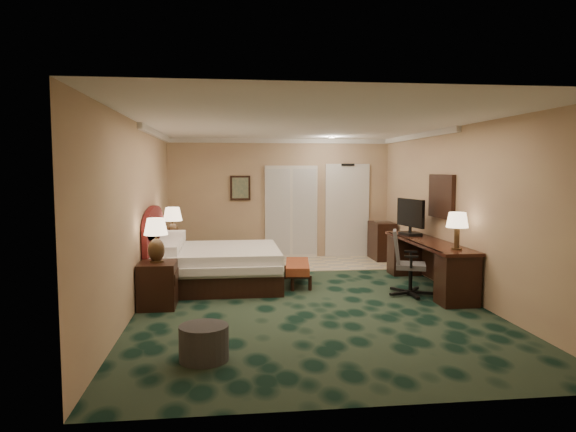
{
  "coord_description": "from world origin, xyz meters",
  "views": [
    {
      "loc": [
        -1.2,
        -7.82,
        2.0
      ],
      "look_at": [
        -0.19,
        0.6,
        1.24
      ],
      "focal_mm": 32.0,
      "sensor_mm": 36.0,
      "label": 1
    }
  ],
  "objects": [
    {
      "name": "crown_molding",
      "position": [
        0.0,
        0.0,
        2.65
      ],
      "size": [
        5.0,
        7.5,
        0.1
      ],
      "primitive_type": null,
      "color": "white",
      "rests_on": "wall_back"
    },
    {
      "name": "lamp_far",
      "position": [
        -2.22,
        2.04,
        0.96
      ],
      "size": [
        0.38,
        0.38,
        0.68
      ],
      "primitive_type": null,
      "rotation": [
        0.0,
        0.0,
        -0.07
      ],
      "color": "black",
      "rests_on": "nightstand_far"
    },
    {
      "name": "wall_mirror",
      "position": [
        2.46,
        0.6,
        1.55
      ],
      "size": [
        0.05,
        0.95,
        0.75
      ],
      "primitive_type": "cube",
      "color": "white",
      "rests_on": "wall_right"
    },
    {
      "name": "bed_bench",
      "position": [
        0.01,
        0.96,
        0.19
      ],
      "size": [
        0.54,
        1.19,
        0.39
      ],
      "primitive_type": "cube",
      "rotation": [
        0.0,
        0.0,
        -0.13
      ],
      "color": "maroon",
      "rests_on": "ground"
    },
    {
      "name": "desk_lamp",
      "position": [
        2.22,
        -0.55,
        1.09
      ],
      "size": [
        0.4,
        0.4,
        0.57
      ],
      "primitive_type": null,
      "rotation": [
        0.0,
        0.0,
        -0.27
      ],
      "color": "black",
      "rests_on": "desk"
    },
    {
      "name": "minibar",
      "position": [
        2.23,
        3.2,
        0.42
      ],
      "size": [
        0.44,
        0.8,
        0.84
      ],
      "primitive_type": "cube",
      "color": "black",
      "rests_on": "ground"
    },
    {
      "name": "wall_right",
      "position": [
        2.5,
        0.0,
        1.35
      ],
      "size": [
        0.0,
        7.5,
        2.7
      ],
      "primitive_type": "cube",
      "color": "tan",
      "rests_on": "ground"
    },
    {
      "name": "ceiling",
      "position": [
        0.0,
        0.0,
        2.7
      ],
      "size": [
        5.0,
        7.5,
        0.0
      ],
      "primitive_type": "cube",
      "color": "white",
      "rests_on": "wall_back"
    },
    {
      "name": "wall_art",
      "position": [
        -0.9,
        3.71,
        1.6
      ],
      "size": [
        0.45,
        0.06,
        0.55
      ],
      "primitive_type": "cube",
      "color": "#3E5B52",
      "rests_on": "wall_back"
    },
    {
      "name": "desk_chair",
      "position": [
        1.71,
        -0.02,
        0.52
      ],
      "size": [
        0.76,
        0.74,
        1.04
      ],
      "primitive_type": null,
      "rotation": [
        0.0,
        0.0,
        -0.34
      ],
      "color": "#535358",
      "rests_on": "ground"
    },
    {
      "name": "wall_left",
      "position": [
        -2.5,
        0.0,
        1.35
      ],
      "size": [
        0.0,
        7.5,
        2.7
      ],
      "primitive_type": "cube",
      "color": "tan",
      "rests_on": "ground"
    },
    {
      "name": "wall_back",
      "position": [
        0.0,
        3.75,
        1.35
      ],
      "size": [
        5.0,
        0.0,
        2.7
      ],
      "primitive_type": "cube",
      "color": "tan",
      "rests_on": "ground"
    },
    {
      "name": "entry_door",
      "position": [
        1.55,
        3.72,
        1.05
      ],
      "size": [
        1.02,
        0.06,
        2.18
      ],
      "primitive_type": "cube",
      "color": "white",
      "rests_on": "ground"
    },
    {
      "name": "ottoman",
      "position": [
        -1.46,
        -2.49,
        0.19
      ],
      "size": [
        0.64,
        0.64,
        0.37
      ],
      "primitive_type": "cylinder",
      "rotation": [
        0.0,
        0.0,
        0.25
      ],
      "color": "#2A2A2A",
      "rests_on": "ground"
    },
    {
      "name": "nightstand_near",
      "position": [
        -2.22,
        -0.29,
        0.33
      ],
      "size": [
        0.53,
        0.61,
        0.66
      ],
      "primitive_type": "cube",
      "color": "black",
      "rests_on": "ground"
    },
    {
      "name": "wall_front",
      "position": [
        0.0,
        -3.75,
        1.35
      ],
      "size": [
        5.0,
        0.0,
        2.7
      ],
      "primitive_type": "cube",
      "color": "tan",
      "rests_on": "ground"
    },
    {
      "name": "headboard",
      "position": [
        -2.44,
        1.0,
        0.7
      ],
      "size": [
        0.12,
        2.0,
        1.4
      ],
      "primitive_type": null,
      "color": "#4E1318",
      "rests_on": "ground"
    },
    {
      "name": "floor",
      "position": [
        0.0,
        0.0,
        0.0
      ],
      "size": [
        5.0,
        7.5,
        0.0
      ],
      "primitive_type": "cube",
      "color": "black",
      "rests_on": "ground"
    },
    {
      "name": "tile_patch",
      "position": [
        0.9,
        2.9,
        0.01
      ],
      "size": [
        3.2,
        1.7,
        0.01
      ],
      "primitive_type": "cube",
      "color": "#B2AC9A",
      "rests_on": "ground"
    },
    {
      "name": "bed",
      "position": [
        -1.36,
        1.03,
        0.33
      ],
      "size": [
        2.08,
        1.93,
        0.66
      ],
      "primitive_type": "cube",
      "color": "silver",
      "rests_on": "ground"
    },
    {
      "name": "nightstand_far",
      "position": [
        -2.23,
        2.08,
        0.31
      ],
      "size": [
        0.49,
        0.57,
        0.62
      ],
      "primitive_type": "cube",
      "color": "black",
      "rests_on": "ground"
    },
    {
      "name": "tv",
      "position": [
        2.13,
        1.19,
        1.14
      ],
      "size": [
        0.23,
        0.86,
        0.67
      ],
      "primitive_type": "cube",
      "rotation": [
        0.0,
        0.0,
        0.19
      ],
      "color": "black",
      "rests_on": "desk"
    },
    {
      "name": "lamp_near",
      "position": [
        -2.23,
        -0.27,
        0.98
      ],
      "size": [
        0.39,
        0.39,
        0.65
      ],
      "primitive_type": null,
      "rotation": [
        0.0,
        0.0,
        0.15
      ],
      "color": "black",
      "rests_on": "nightstand_near"
    },
    {
      "name": "desk",
      "position": [
        2.18,
        0.46,
        0.4
      ],
      "size": [
        0.6,
        2.79,
        0.81
      ],
      "primitive_type": "cube",
      "color": "black",
      "rests_on": "ground"
    },
    {
      "name": "closet_doors",
      "position": [
        0.25,
        3.71,
        1.05
      ],
      "size": [
        1.2,
        0.06,
        2.1
      ],
      "primitive_type": "cube",
      "color": "silver",
      "rests_on": "ground"
    }
  ]
}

